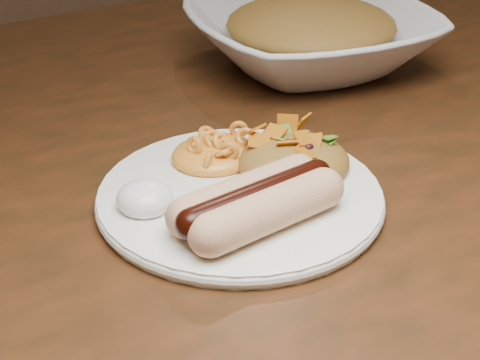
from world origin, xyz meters
TOP-DOWN VIEW (x-y plane):
  - table at (0.00, 0.00)m, footprint 1.60×0.90m
  - plate at (0.06, -0.16)m, footprint 0.25×0.25m
  - hotdog at (0.05, -0.20)m, footprint 0.13×0.08m
  - mac_and_cheese at (0.07, -0.10)m, footprint 0.09×0.08m
  - sour_cream at (-0.02, -0.14)m, footprint 0.05×0.05m
  - taco_salad at (0.12, -0.15)m, footprint 0.10×0.10m
  - serving_bowl at (0.31, 0.08)m, footprint 0.33×0.33m
  - bowl_filling at (0.31, 0.08)m, footprint 0.28×0.28m

SIDE VIEW (x-z plane):
  - table at x=0.00m, z-range 0.28..1.03m
  - plate at x=0.06m, z-range 0.75..0.76m
  - sour_cream at x=-0.02m, z-range 0.76..0.79m
  - mac_and_cheese at x=0.07m, z-range 0.76..0.79m
  - taco_salad at x=0.12m, z-range 0.76..0.80m
  - hotdog at x=0.05m, z-range 0.76..0.80m
  - serving_bowl at x=0.31m, z-range 0.75..0.82m
  - bowl_filling at x=0.31m, z-range 0.77..0.83m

